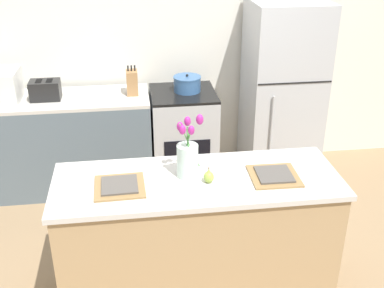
# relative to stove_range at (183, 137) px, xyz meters

# --- Properties ---
(back_wall) EXTENTS (5.20, 0.08, 2.70)m
(back_wall) POSITION_rel_stove_range_xyz_m (-0.10, 0.40, 0.90)
(back_wall) COLOR silver
(back_wall) RESTS_ON ground_plane
(kitchen_island) EXTENTS (1.80, 0.66, 0.91)m
(kitchen_island) POSITION_rel_stove_range_xyz_m (-0.10, -1.60, 0.00)
(kitchen_island) COLOR tan
(kitchen_island) RESTS_ON ground_plane
(back_counter) EXTENTS (1.68, 0.60, 0.91)m
(back_counter) POSITION_rel_stove_range_xyz_m (-1.16, 0.00, 0.00)
(back_counter) COLOR slate
(back_counter) RESTS_ON ground_plane
(stove_range) EXTENTS (0.60, 0.61, 0.91)m
(stove_range) POSITION_rel_stove_range_xyz_m (0.00, 0.00, 0.00)
(stove_range) COLOR #B2B5B7
(stove_range) RESTS_ON ground_plane
(refrigerator) EXTENTS (0.68, 0.67, 1.71)m
(refrigerator) POSITION_rel_stove_range_xyz_m (0.95, 0.00, 0.40)
(refrigerator) COLOR #B7BABC
(refrigerator) RESTS_ON ground_plane
(flower_vase) EXTENTS (0.16, 0.15, 0.42)m
(flower_vase) POSITION_rel_stove_range_xyz_m (-0.16, -1.56, 0.60)
(flower_vase) COLOR silver
(flower_vase) RESTS_ON kitchen_island
(pear_figurine) EXTENTS (0.06, 0.06, 0.10)m
(pear_figurine) POSITION_rel_stove_range_xyz_m (-0.04, -1.65, 0.50)
(pear_figurine) COLOR #9EBC47
(pear_figurine) RESTS_ON kitchen_island
(plate_setting_left) EXTENTS (0.31, 0.31, 0.02)m
(plate_setting_left) POSITION_rel_stove_range_xyz_m (-0.58, -1.64, 0.47)
(plate_setting_left) COLOR olive
(plate_setting_left) RESTS_ON kitchen_island
(plate_setting_right) EXTENTS (0.31, 0.31, 0.02)m
(plate_setting_right) POSITION_rel_stove_range_xyz_m (0.38, -1.64, 0.47)
(plate_setting_right) COLOR olive
(plate_setting_right) RESTS_ON kitchen_island
(toaster) EXTENTS (0.28, 0.18, 0.17)m
(toaster) POSITION_rel_stove_range_xyz_m (-1.23, -0.02, 0.54)
(toaster) COLOR black
(toaster) RESTS_ON back_counter
(cooking_pot) EXTENTS (0.26, 0.26, 0.16)m
(cooking_pot) POSITION_rel_stove_range_xyz_m (0.04, 0.02, 0.52)
(cooking_pot) COLOR #386093
(cooking_pot) RESTS_ON stove_range
(knife_block) EXTENTS (0.10, 0.14, 0.27)m
(knife_block) POSITION_rel_stove_range_xyz_m (-0.46, 0.01, 0.56)
(knife_block) COLOR #A37547
(knife_block) RESTS_ON back_counter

